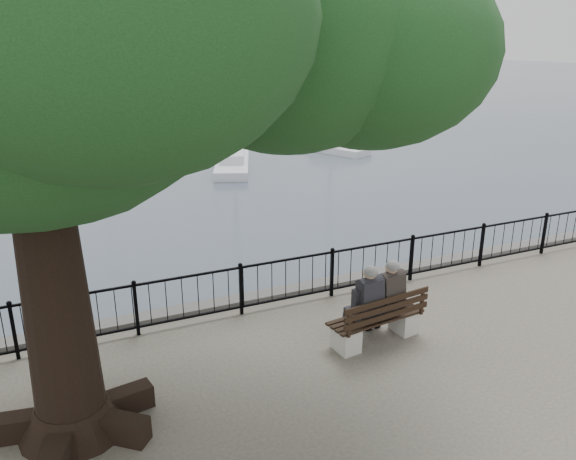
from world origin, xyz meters
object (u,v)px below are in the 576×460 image
tree (88,19)px  person_left (364,307)px  bench (378,324)px  person_right (385,301)px  lion_monument (101,83)px

tree → person_left: bearing=3.9°
bench → tree: bearing=-177.3°
person_right → lion_monument: lion_monument is taller
bench → tree: 6.64m
tree → lion_monument: (5.51, 49.63, -4.13)m
person_right → tree: (-4.57, -0.33, 4.64)m
person_left → tree: bearing=-176.1°
bench → tree: (-4.36, -0.21, 5.01)m
bench → person_right: (0.21, 0.13, 0.37)m
person_right → tree: bearing=-175.8°
lion_monument → bench: bearing=-91.3°
person_right → lion_monument: (0.94, 49.30, 0.51)m
tree → person_right: bearing=4.2°
person_left → tree: tree is taller
person_left → person_right: 0.48m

